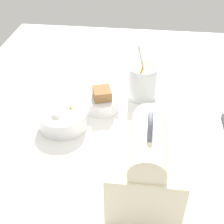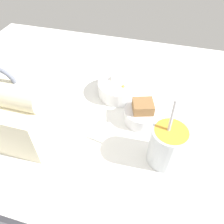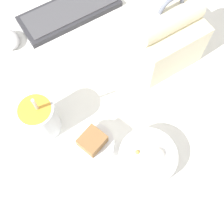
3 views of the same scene
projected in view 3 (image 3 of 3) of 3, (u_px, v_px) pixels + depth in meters
desk_surface at (103, 117)px, 75.61cm from camera, size 140.00×110.00×2.00cm
keyboard at (70, 11)px, 87.98cm from camera, size 31.34×12.64×2.10cm
lunch_bag at (163, 37)px, 74.78cm from camera, size 18.30×15.78×22.19cm
soup_cup at (40, 118)px, 68.16cm from camera, size 8.86×8.86×18.31cm
bento_bowl_sandwich at (93, 144)px, 68.70cm from camera, size 10.39×10.39×7.04cm
bento_bowl_snacks at (147, 157)px, 67.38cm from camera, size 13.90×13.90×6.15cm
computer_mouse at (9, 40)px, 82.88cm from camera, size 6.41×7.67×3.01cm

